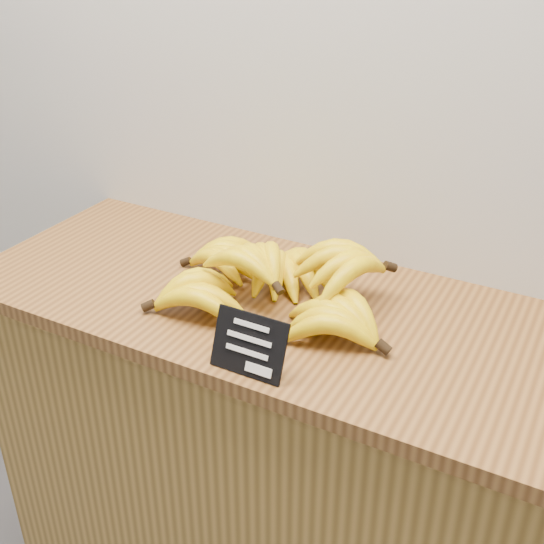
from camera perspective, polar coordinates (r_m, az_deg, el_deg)
The scene contains 4 objects.
counter at distance 1.64m, azimuth 0.87°, elevation -16.96°, with size 1.27×0.50×0.90m, color olive.
counter_top at distance 1.35m, azimuth 1.01°, elevation -3.02°, with size 1.32×0.54×0.03m, color brown.
chalkboard_sign at distance 1.13m, azimuth -1.95°, elevation -6.11°, with size 0.13×0.01×0.11m, color black.
banana_pile at distance 1.32m, azimuth 0.51°, elevation -0.71°, with size 0.51×0.38×0.12m.
Camera 1 is at (0.72, 1.73, 1.62)m, focal length 45.00 mm.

